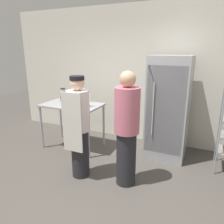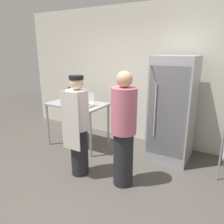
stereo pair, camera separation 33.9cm
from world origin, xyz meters
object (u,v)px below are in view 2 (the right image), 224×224
object	(u,v)px
refrigerator	(173,109)
person_baker	(78,125)
donut_box	(86,104)
person_customer	(124,130)
blender_pitcher	(70,94)

from	to	relation	value
refrigerator	person_baker	distance (m)	1.69
donut_box	person_customer	size ratio (longest dim) A/B	0.15
donut_box	person_customer	xyz separation A→B (m)	(1.13, -0.64, -0.09)
refrigerator	donut_box	distance (m)	1.59
blender_pitcher	person_baker	xyz separation A→B (m)	(1.08, -1.09, -0.19)
donut_box	blender_pitcher	xyz separation A→B (m)	(-0.68, 0.34, 0.07)
donut_box	blender_pitcher	bearing A→B (deg)	153.67
person_baker	person_customer	size ratio (longest dim) A/B	0.94
blender_pitcher	person_customer	distance (m)	2.07
refrigerator	donut_box	xyz separation A→B (m)	(-1.49, -0.54, 0.02)
blender_pitcher	person_baker	world-z (taller)	person_baker
donut_box	blender_pitcher	size ratio (longest dim) A/B	1.00
person_baker	person_customer	xyz separation A→B (m)	(0.73, 0.11, 0.03)
blender_pitcher	person_baker	distance (m)	1.55
refrigerator	person_customer	distance (m)	1.24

